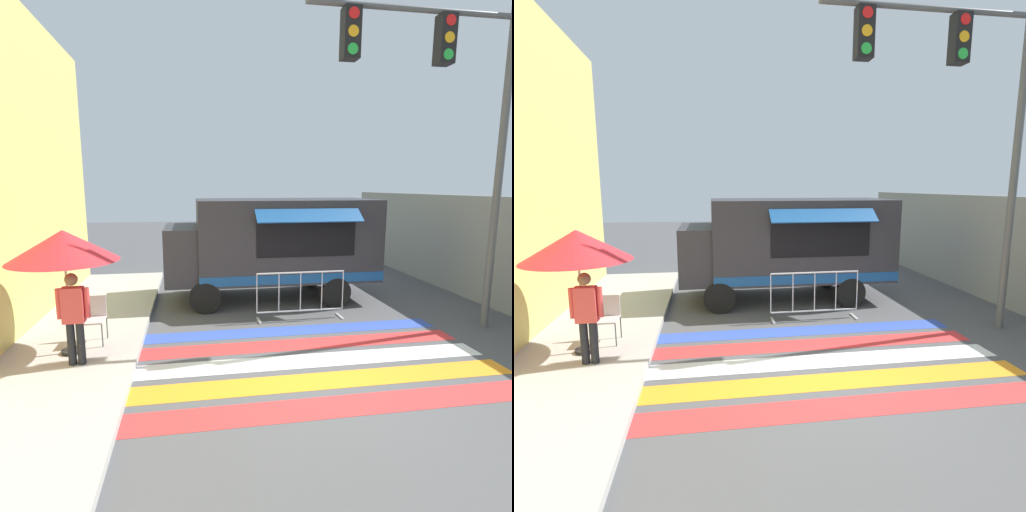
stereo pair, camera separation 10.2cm
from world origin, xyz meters
The scene contains 9 objects.
ground_plane centered at (0.00, 0.00, 0.00)m, with size 60.00×60.00×0.00m, color #4C4C4F.
concrete_wall_right centered at (5.57, 3.00, 1.42)m, with size 0.20×16.00×2.84m.
crosswalk_painted centered at (0.00, 0.56, 0.00)m, with size 6.40×3.60×0.01m.
food_truck centered at (0.01, 4.68, 1.60)m, with size 5.57×2.78×2.74m.
traffic_signal_pole centered at (2.96, 1.65, 4.86)m, with size 4.44×0.29×6.79m.
patio_umbrella centered at (-4.27, 1.32, 2.07)m, with size 1.85×1.85×2.22m.
folding_chair centered at (-4.00, 1.82, 0.66)m, with size 0.47×0.47×0.88m.
vendor_person centered at (-4.04, 0.80, 1.01)m, with size 0.53×0.21×1.57m.
barricade_front centered at (0.39, 2.80, 0.57)m, with size 2.09×0.44×1.14m.
Camera 1 is at (-2.11, -5.92, 3.09)m, focal length 28.00 mm.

